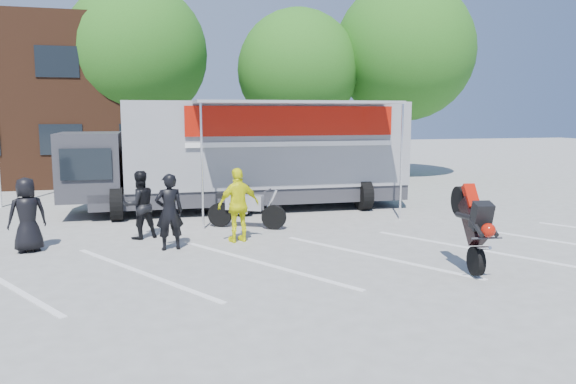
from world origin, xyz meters
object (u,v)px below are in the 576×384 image
parked_motorcycle (247,228)px  spectator_leather_c (140,205)px  tree_mid (298,70)px  transporter_truck (252,209)px  tree_right (404,51)px  spectator_hivis (239,205)px  spectator_leather_a (27,215)px  tree_left (136,54)px  stunt_bike_rider (461,269)px  spectator_leather_b (169,212)px

parked_motorcycle → spectator_leather_c: 2.90m
tree_mid → transporter_truck: tree_mid is taller
transporter_truck → spectator_leather_c: size_ratio=6.43×
tree_right → transporter_truck: (-8.71, -7.00, -5.88)m
parked_motorcycle → spectator_hivis: spectator_hivis is taller
parked_motorcycle → spectator_leather_c: bearing=130.5°
tree_mid → parked_motorcycle: bearing=-113.2°
tree_right → parked_motorcycle: size_ratio=4.18×
parked_motorcycle → spectator_leather_a: (-5.11, -1.26, 0.82)m
tree_right → parked_motorcycle: (-9.44, -9.88, -5.88)m
parked_motorcycle → spectator_leather_a: spectator_leather_a is taller
tree_right → parked_motorcycle: tree_right is taller
tree_mid → spectator_hivis: (-4.93, -11.90, -4.07)m
tree_right → parked_motorcycle: 14.88m
tree_left → spectator_hivis: size_ratio=4.92×
tree_right → stunt_bike_rider: size_ratio=5.03×
stunt_bike_rider → spectator_leather_a: bearing=165.0°
parked_motorcycle → stunt_bike_rider: (3.29, -4.99, 0.00)m
tree_mid → stunt_bike_rider: (-1.16, -15.36, -4.94)m
stunt_bike_rider → tree_left: bearing=118.5°
tree_right → stunt_bike_rider: bearing=-112.5°
stunt_bike_rider → spectator_leather_b: size_ratio=1.06×
spectator_leather_a → spectator_leather_b: size_ratio=0.96×
tree_right → spectator_leather_c: (-12.17, -10.42, -5.05)m
parked_motorcycle → spectator_leather_a: 5.33m
tree_left → spectator_leather_a: bearing=-101.4°
spectator_leather_b → spectator_leather_c: bearing=-72.2°
transporter_truck → spectator_leather_a: (-5.85, -4.14, 0.82)m
transporter_truck → spectator_leather_a: bearing=-143.3°
tree_right → spectator_leather_c: size_ratio=5.53×
spectator_leather_c → tree_mid: bearing=-145.0°
parked_motorcycle → spectator_leather_b: bearing=161.0°
tree_mid → spectator_hivis: 13.51m
tree_left → spectator_leather_c: 12.83m
tree_mid → stunt_bike_rider: 16.18m
transporter_truck → stunt_bike_rider: 8.27m
tree_right → spectator_hivis: tree_right is taller
transporter_truck → spectator_hivis: 4.65m
parked_motorcycle → stunt_bike_rider: 5.97m
spectator_leather_c → spectator_hivis: spectator_hivis is taller
spectator_leather_b → tree_right: bearing=-141.5°
spectator_leather_a → spectator_hivis: (4.62, -0.26, 0.06)m
spectator_leather_a → spectator_hivis: spectator_hivis is taller
transporter_truck → parked_motorcycle: (-0.74, -2.88, 0.00)m
spectator_leather_b → spectator_hivis: (1.62, 0.37, 0.02)m
stunt_bike_rider → spectator_leather_b: (-5.40, 3.10, 0.85)m
tree_mid → spectator_leather_a: size_ratio=4.67×
spectator_leather_a → spectator_leather_c: 2.49m
parked_motorcycle → stunt_bike_rider: bearing=-117.4°
transporter_truck → tree_mid: bearing=65.0°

